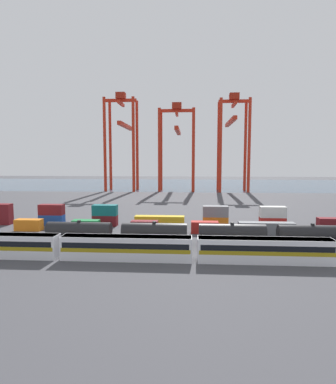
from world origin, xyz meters
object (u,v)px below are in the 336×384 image
(shipping_container_9, at_px, (105,220))
(shipping_container_11, at_px, (160,221))
(gantry_crane_west, at_px, (122,133))
(gantry_crane_central, at_px, (177,138))
(gantry_crane_east, at_px, (233,133))
(passenger_train, at_px, (127,247))
(freight_tank_row, at_px, (232,235))
(shipping_container_2, at_px, (145,226))
(shipping_container_7, at_px, (52,220))
(shipping_container_12, at_px, (215,222))

(shipping_container_9, bearing_deg, shipping_container_11, 0.00)
(gantry_crane_west, bearing_deg, shipping_container_11, -73.23)
(gantry_crane_central, relative_size, gantry_crane_east, 0.91)
(passenger_train, relative_size, shipping_container_9, 10.87)
(shipping_container_9, distance_m, gantry_crane_east, 109.68)
(passenger_train, height_order, gantry_crane_central, gantry_crane_central)
(freight_tank_row, bearing_deg, gantry_crane_east, 83.03)
(gantry_crane_central, bearing_deg, shipping_container_9, -98.05)
(shipping_container_2, distance_m, shipping_container_7, 25.19)
(shipping_container_9, xyz_separation_m, shipping_container_12, (27.10, 0.00, 0.00))
(passenger_train, relative_size, gantry_crane_central, 1.44)
(freight_tank_row, relative_size, gantry_crane_east, 1.44)
(shipping_container_11, relative_size, gantry_crane_east, 0.24)
(passenger_train, height_order, shipping_container_2, passenger_train)
(shipping_container_2, height_order, shipping_container_7, same)
(freight_tank_row, xyz_separation_m, shipping_container_11, (-15.41, 17.17, -0.86))
(passenger_train, height_order, shipping_container_11, passenger_train)
(gantry_crane_east, bearing_deg, shipping_container_11, -106.87)
(shipping_container_2, xyz_separation_m, gantry_crane_east, (32.10, 103.24, 29.11))
(shipping_container_7, relative_size, shipping_container_11, 0.50)
(shipping_container_2, bearing_deg, gantry_crane_central, 88.37)
(shipping_container_9, bearing_deg, gantry_crane_east, 66.09)
(passenger_train, xyz_separation_m, shipping_container_2, (0.07, 20.57, -0.84))
(freight_tank_row, relative_size, shipping_container_7, 11.86)
(shipping_container_7, relative_size, gantry_crane_west, 0.12)
(shipping_container_11, bearing_deg, shipping_container_12, 0.00)
(shipping_container_2, xyz_separation_m, shipping_container_9, (-10.77, 6.57, 0.00))
(passenger_train, relative_size, shipping_container_11, 5.43)
(passenger_train, xyz_separation_m, shipping_container_11, (2.85, 27.14, -0.84))
(freight_tank_row, relative_size, gantry_crane_west, 1.40)
(freight_tank_row, distance_m, shipping_container_2, 21.07)
(passenger_train, xyz_separation_m, shipping_container_7, (-24.25, 27.14, -0.84))
(shipping_container_11, bearing_deg, gantry_crane_east, 73.13)
(shipping_container_2, relative_size, shipping_container_12, 1.00)
(passenger_train, distance_m, gantry_crane_east, 131.01)
(freight_tank_row, distance_m, shipping_container_12, 17.29)
(freight_tank_row, xyz_separation_m, shipping_container_12, (-1.85, 17.17, -0.86))
(shipping_container_7, distance_m, shipping_container_11, 27.10)
(shipping_container_11, height_order, gantry_crane_central, gantry_crane_central)
(shipping_container_9, xyz_separation_m, gantry_crane_central, (13.71, 96.89, 26.38))
(gantry_crane_east, bearing_deg, gantry_crane_west, -179.55)
(gantry_crane_east, bearing_deg, shipping_container_9, -113.91)
(freight_tank_row, height_order, gantry_crane_west, gantry_crane_west)
(passenger_train, distance_m, gantry_crane_central, 126.67)
(shipping_container_9, height_order, shipping_container_12, same)
(shipping_container_2, xyz_separation_m, shipping_container_12, (16.33, 6.57, 0.00))
(shipping_container_9, xyz_separation_m, shipping_container_11, (13.55, 0.00, 0.00))
(shipping_container_12, xyz_separation_m, gantry_crane_west, (-42.54, 96.22, 29.04))
(shipping_container_2, height_order, shipping_container_11, same)
(passenger_train, bearing_deg, gantry_crane_central, 88.61)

